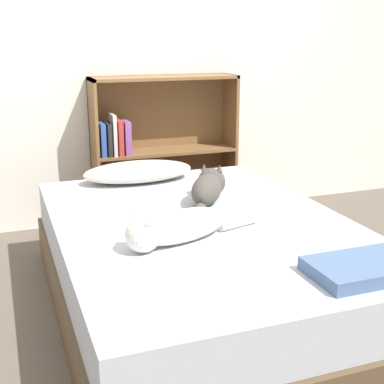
{
  "coord_description": "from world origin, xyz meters",
  "views": [
    {
      "loc": [
        -0.84,
        -2.14,
        1.26
      ],
      "look_at": [
        0.0,
        0.14,
        0.54
      ],
      "focal_mm": 50.0,
      "sensor_mm": 36.0,
      "label": 1
    }
  ],
  "objects_px": {
    "cat_light": "(176,228)",
    "cat_dark": "(208,188)",
    "pillow": "(138,172)",
    "bed": "(202,266)",
    "bookshelf": "(158,148)"
  },
  "relations": [
    {
      "from": "cat_light",
      "to": "cat_dark",
      "type": "distance_m",
      "value": 0.59
    },
    {
      "from": "pillow",
      "to": "cat_light",
      "type": "height_order",
      "value": "cat_light"
    },
    {
      "from": "bed",
      "to": "cat_light",
      "type": "bearing_deg",
      "value": -133.7
    },
    {
      "from": "bed",
      "to": "cat_dark",
      "type": "bearing_deg",
      "value": 63.77
    },
    {
      "from": "cat_dark",
      "to": "bookshelf",
      "type": "distance_m",
      "value": 1.02
    },
    {
      "from": "cat_dark",
      "to": "bookshelf",
      "type": "xyz_separation_m",
      "value": [
        0.04,
        1.02,
        0.0
      ]
    },
    {
      "from": "pillow",
      "to": "bookshelf",
      "type": "height_order",
      "value": "bookshelf"
    },
    {
      "from": "cat_dark",
      "to": "cat_light",
      "type": "bearing_deg",
      "value": 177.73
    },
    {
      "from": "bed",
      "to": "bookshelf",
      "type": "xyz_separation_m",
      "value": [
        0.17,
        1.29,
        0.29
      ]
    },
    {
      "from": "bed",
      "to": "cat_light",
      "type": "relative_size",
      "value": 2.96
    },
    {
      "from": "cat_light",
      "to": "bookshelf",
      "type": "distance_m",
      "value": 1.54
    },
    {
      "from": "bookshelf",
      "to": "cat_dark",
      "type": "bearing_deg",
      "value": -92.21
    },
    {
      "from": "bed",
      "to": "pillow",
      "type": "distance_m",
      "value": 0.82
    },
    {
      "from": "pillow",
      "to": "cat_dark",
      "type": "distance_m",
      "value": 0.55
    },
    {
      "from": "pillow",
      "to": "bed",
      "type": "bearing_deg",
      "value": -82.6
    }
  ]
}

